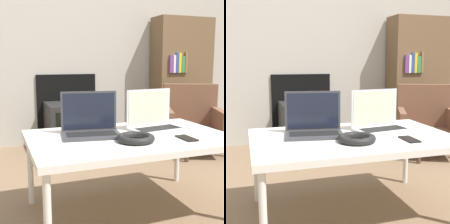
% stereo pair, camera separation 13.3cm
% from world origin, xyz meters
% --- Properties ---
extents(wall_back, '(7.00, 0.08, 2.60)m').
position_xyz_m(wall_back, '(0.00, 2.21, 1.29)').
color(wall_back, '#ADA89E').
rests_on(wall_back, ground_plane).
extents(table, '(1.16, 0.75, 0.48)m').
position_xyz_m(table, '(0.00, 0.38, 0.44)').
color(table, silver).
rests_on(table, ground_plane).
extents(laptop_left, '(0.36, 0.26, 0.25)m').
position_xyz_m(laptop_left, '(-0.21, 0.48, 0.54)').
color(laptop_left, '#38383D').
rests_on(laptop_left, table).
extents(laptop_right, '(0.36, 0.26, 0.25)m').
position_xyz_m(laptop_right, '(0.21, 0.48, 0.54)').
color(laptop_right, silver).
rests_on(laptop_right, table).
extents(headphones, '(0.21, 0.21, 0.04)m').
position_xyz_m(headphones, '(-0.03, 0.25, 0.50)').
color(headphones, black).
rests_on(headphones, table).
extents(phone, '(0.07, 0.14, 0.01)m').
position_xyz_m(phone, '(0.26, 0.20, 0.48)').
color(phone, black).
rests_on(phone, table).
extents(tv, '(0.53, 0.50, 0.48)m').
position_xyz_m(tv, '(0.02, 1.91, 0.24)').
color(tv, black).
rests_on(tv, ground_plane).
extents(armchair, '(0.75, 0.76, 0.67)m').
position_xyz_m(armchair, '(1.15, 1.40, 0.32)').
color(armchair, brown).
rests_on(armchair, ground_plane).
extents(bookshelf, '(0.70, 0.32, 1.42)m').
position_xyz_m(bookshelf, '(1.40, 2.01, 0.71)').
color(bookshelf, brown).
rests_on(bookshelf, ground_plane).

